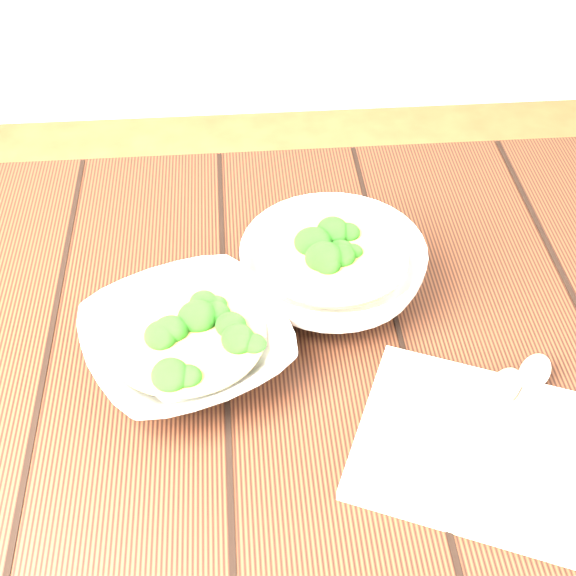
{
  "coord_description": "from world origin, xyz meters",
  "views": [
    {
      "loc": [
        0.0,
        -0.61,
        1.42
      ],
      "look_at": [
        0.05,
        0.05,
        0.8
      ],
      "focal_mm": 50.0,
      "sensor_mm": 36.0,
      "label": 1
    }
  ],
  "objects_px": {
    "soup_bowl_back": "(332,269)",
    "soup_bowl_front": "(187,343)",
    "napkin": "(480,448)",
    "trivet": "(221,333)",
    "table": "(247,417)"
  },
  "relations": [
    {
      "from": "trivet",
      "to": "napkin",
      "type": "distance_m",
      "value": 0.31
    },
    {
      "from": "table",
      "to": "napkin",
      "type": "relative_size",
      "value": 4.97
    },
    {
      "from": "soup_bowl_front",
      "to": "soup_bowl_back",
      "type": "distance_m",
      "value": 0.2
    },
    {
      "from": "table",
      "to": "napkin",
      "type": "bearing_deg",
      "value": -33.73
    },
    {
      "from": "trivet",
      "to": "napkin",
      "type": "relative_size",
      "value": 0.41
    },
    {
      "from": "soup_bowl_back",
      "to": "soup_bowl_front",
      "type": "bearing_deg",
      "value": -150.14
    },
    {
      "from": "soup_bowl_back",
      "to": "trivet",
      "type": "relative_size",
      "value": 2.64
    },
    {
      "from": "soup_bowl_front",
      "to": "trivet",
      "type": "xyz_separation_m",
      "value": [
        0.04,
        0.03,
        -0.02
      ]
    },
    {
      "from": "soup_bowl_front",
      "to": "soup_bowl_back",
      "type": "height_order",
      "value": "soup_bowl_back"
    },
    {
      "from": "napkin",
      "to": "soup_bowl_back",
      "type": "bearing_deg",
      "value": 139.69
    },
    {
      "from": "soup_bowl_front",
      "to": "napkin",
      "type": "relative_size",
      "value": 1.18
    },
    {
      "from": "table",
      "to": "napkin",
      "type": "xyz_separation_m",
      "value": [
        0.23,
        -0.15,
        0.13
      ]
    },
    {
      "from": "soup_bowl_front",
      "to": "soup_bowl_back",
      "type": "xyz_separation_m",
      "value": [
        0.17,
        0.1,
        0.01
      ]
    },
    {
      "from": "trivet",
      "to": "soup_bowl_back",
      "type": "bearing_deg",
      "value": 27.89
    },
    {
      "from": "soup_bowl_back",
      "to": "trivet",
      "type": "distance_m",
      "value": 0.15
    }
  ]
}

